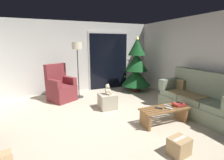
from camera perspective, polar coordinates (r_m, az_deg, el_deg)
ground_plane at (r=3.74m, az=-1.55°, el=-15.53°), size 7.00×7.00×0.00m
wall_back at (r=6.28m, az=-11.90°, el=7.53°), size 5.72×0.12×2.50m
wall_right at (r=5.12m, az=29.88°, el=5.12°), size 0.12×6.00×2.50m
patio_door_frame at (r=6.57m, az=-1.12°, el=6.68°), size 1.60×0.02×2.20m
patio_door_glass at (r=6.56m, az=-1.06°, el=6.23°), size 1.50×0.02×2.10m
couch at (r=4.69m, az=27.40°, el=-5.80°), size 0.91×1.99×1.08m
coffee_table at (r=3.94m, az=17.25°, el=-10.62°), size 1.10×0.40×0.37m
remote_white at (r=3.87m, az=18.68°, el=-9.04°), size 0.09×0.16×0.02m
remote_silver at (r=4.01m, az=18.30°, el=-8.25°), size 0.09×0.16×0.02m
remote_graphite at (r=3.82m, az=15.53°, el=-9.13°), size 0.13×0.15×0.02m
book_stack at (r=4.12m, az=21.70°, el=-7.67°), size 0.28×0.20×0.07m
cell_phone at (r=4.12m, az=21.89°, el=-7.11°), size 0.13×0.16×0.01m
christmas_tree at (r=6.22m, az=8.22°, el=4.27°), size 1.06×1.06×2.00m
armchair at (r=5.45m, az=-17.02°, el=-2.52°), size 0.93×0.94×1.13m
floor_lamp at (r=5.43m, az=-11.70°, el=9.53°), size 0.32×0.32×1.78m
ottoman at (r=4.63m, az=-1.54°, el=-7.21°), size 0.44×0.44×0.40m
teddy_bear_cream at (r=4.52m, az=-1.45°, el=-3.39°), size 0.21×0.22×0.29m
cardboard_box_taped_mid_floor at (r=3.08m, az=21.74°, el=-20.15°), size 0.36×0.31×0.28m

